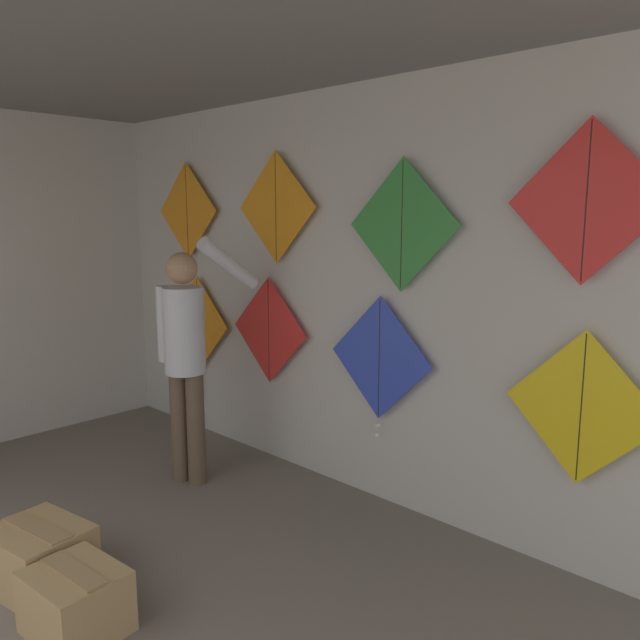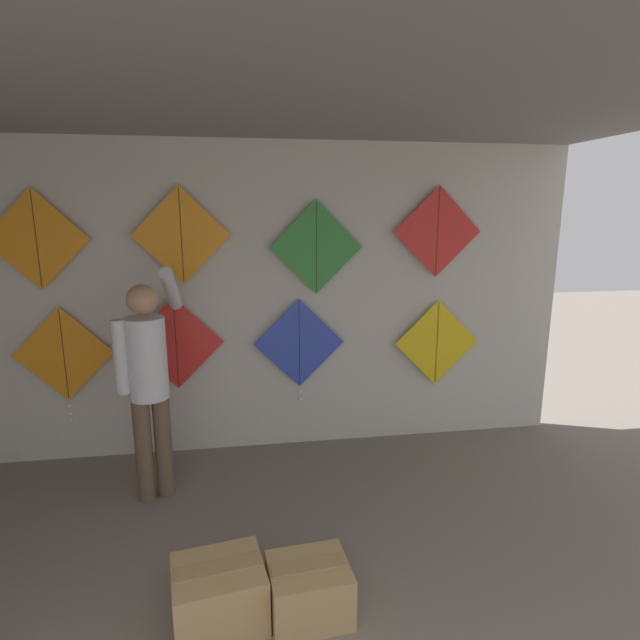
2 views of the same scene
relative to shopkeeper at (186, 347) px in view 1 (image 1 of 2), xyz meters
name	(u,v)px [view 1 (image 1 of 2)]	position (x,y,z in m)	size (l,w,h in m)	color
back_panel	(338,293)	(0.76, 0.77, 0.39)	(5.99, 0.06, 2.80)	beige
ceiling_slab	(10,10)	(0.76, -1.34, 1.81)	(5.99, 4.97, 0.04)	gray
shopkeeper	(186,347)	(0.00, 0.00, 0.00)	(0.44, 0.68, 1.80)	brown
cardboard_box	(39,557)	(0.54, -1.33, -0.85)	(0.55, 0.49, 0.34)	tan
cardboard_box_spare	(76,601)	(1.03, -1.36, -0.86)	(0.47, 0.41, 0.32)	tan
kite_0	(198,326)	(-0.82, 0.68, -0.04)	(0.83, 0.04, 1.04)	orange
kite_1	(269,330)	(0.12, 0.68, 0.04)	(0.83, 0.01, 0.83)	red
kite_2	(379,360)	(1.22, 0.68, -0.02)	(0.83, 0.04, 0.97)	blue
kite_3	(581,408)	(2.55, 0.68, -0.05)	(0.83, 0.01, 0.83)	yellow
kite_4	(187,211)	(-0.92, 0.68, 0.96)	(0.83, 0.01, 0.83)	orange
kite_5	(276,208)	(0.22, 0.68, 0.98)	(0.83, 0.01, 0.83)	orange
kite_6	(402,225)	(1.38, 0.68, 0.87)	(0.83, 0.01, 0.83)	#338C38
kite_7	(587,202)	(2.50, 0.68, 1.00)	(0.83, 0.01, 0.83)	red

